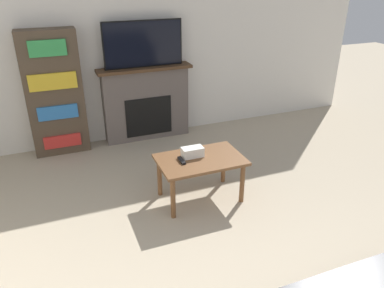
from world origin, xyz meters
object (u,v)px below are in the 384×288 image
Objects in this scene: tv at (143,44)px; coffee_table at (200,164)px; bookshelf at (55,94)px; fireplace at (146,103)px.

tv is 1.97m from coffee_table.
coffee_table is 0.55× the size of bookshelf.
coffee_table is (0.09, -1.73, -0.93)m from tv.
tv is 1.30m from bookshelf.
coffee_table is (0.09, -1.75, -0.11)m from fireplace.
bookshelf is (-1.18, -0.00, -0.54)m from tv.
bookshelf reaches higher than fireplace.
tv is 0.67× the size of bookshelf.
fireplace is 0.81m from tv.
bookshelf is at bearing -178.91° from fireplace.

